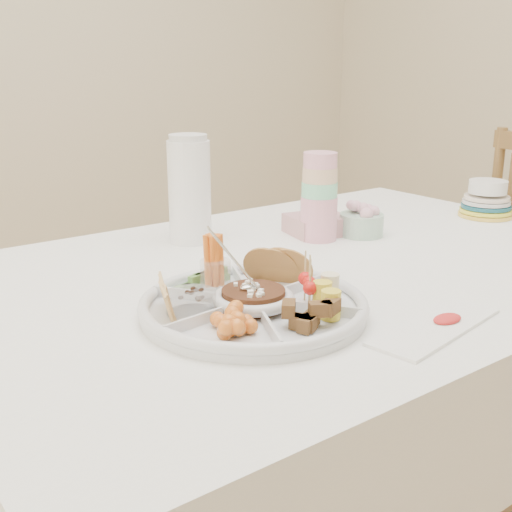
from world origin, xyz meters
TOP-DOWN VIEW (x-y plane):
  - wall_back at (0.00, 2.00)m, footprint 4.00×0.02m
  - dining_table at (0.00, 0.00)m, footprint 1.52×1.02m
  - chair at (0.80, 0.09)m, footprint 0.47×0.47m
  - party_tray at (-0.27, -0.16)m, footprint 0.42×0.42m
  - bean_dip at (-0.27, -0.16)m, footprint 0.12×0.12m
  - tortillas at (-0.17, -0.08)m, footprint 0.12×0.12m
  - carrot_cucumber at (-0.29, -0.03)m, footprint 0.12×0.12m
  - pita_raisins at (-0.39, -0.11)m, footprint 0.13×0.13m
  - cherries at (-0.38, -0.24)m, footprint 0.12×0.12m
  - granola_chunks at (-0.26, -0.29)m, footprint 0.10×0.10m
  - banana_tomato at (-0.16, -0.21)m, footprint 0.12×0.12m
  - cup_stack at (0.14, 0.14)m, footprint 0.09×0.09m
  - thermos at (-0.12, 0.30)m, footprint 0.11×0.11m
  - flower_bowl at (0.25, 0.10)m, footprint 0.12×0.12m
  - napkin_stack at (0.17, 0.18)m, footprint 0.16×0.15m
  - plate_stack at (0.67, 0.04)m, footprint 0.15×0.15m
  - placemat at (-0.07, -0.38)m, footprint 0.29×0.14m

SIDE VIEW (x-z plane):
  - dining_table at x=0.00m, z-range 0.00..0.76m
  - chair at x=0.80m, z-range 0.00..0.97m
  - placemat at x=-0.07m, z-range 0.76..0.76m
  - party_tray at x=-0.27m, z-range 0.76..0.80m
  - napkin_stack at x=0.17m, z-range 0.76..0.80m
  - bean_dip at x=-0.27m, z-range 0.77..0.81m
  - cherries at x=-0.38m, z-range 0.77..0.82m
  - granola_chunks at x=-0.26m, z-range 0.77..0.81m
  - flower_bowl at x=0.25m, z-range 0.76..0.84m
  - tortillas at x=-0.17m, z-range 0.77..0.84m
  - pita_raisins at x=-0.39m, z-range 0.77..0.83m
  - plate_stack at x=0.67m, z-range 0.76..0.85m
  - banana_tomato at x=-0.16m, z-range 0.77..0.86m
  - carrot_cucumber at x=-0.29m, z-range 0.77..0.87m
  - cup_stack at x=0.14m, z-range 0.76..1.00m
  - thermos at x=-0.12m, z-range 0.76..1.02m
  - wall_back at x=0.00m, z-range 0.00..2.70m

